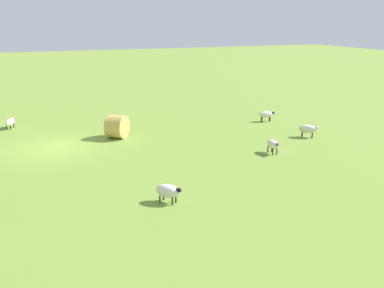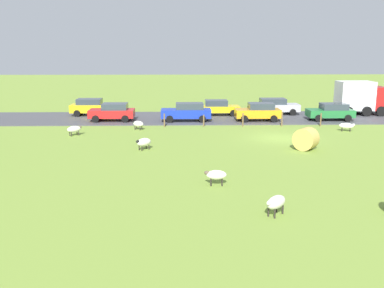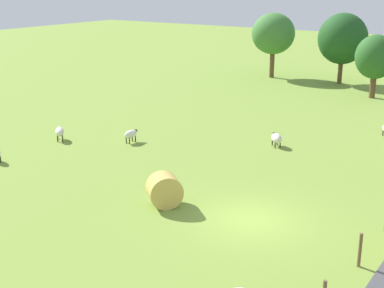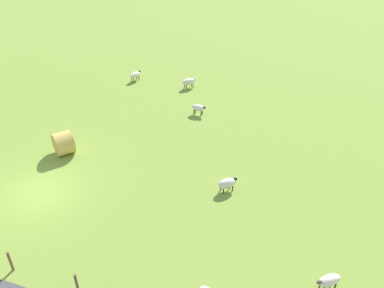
% 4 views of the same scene
% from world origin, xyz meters
% --- Properties ---
extents(ground_plane, '(160.00, 160.00, 0.00)m').
position_xyz_m(ground_plane, '(0.00, 0.00, 0.00)').
color(ground_plane, olive).
extents(sheep_0, '(0.79, 1.26, 0.68)m').
position_xyz_m(sheep_0, '(2.51, -5.96, 0.45)').
color(sheep_0, white).
rests_on(sheep_0, ground_plane).
extents(sheep_3, '(1.13, 1.16, 0.79)m').
position_xyz_m(sheep_3, '(-3.58, 9.87, 0.51)').
color(sheep_3, silver).
rests_on(sheep_3, ground_plane).
extents(sheep_4, '(0.50, 1.10, 0.77)m').
position_xyz_m(sheep_4, '(-11.22, 5.72, 0.53)').
color(sheep_4, silver).
rests_on(sheep_4, ground_plane).
extents(sheep_5, '(1.22, 0.81, 0.77)m').
position_xyz_m(sheep_5, '(-14.97, -1.12, 0.53)').
color(sheep_5, silver).
rests_on(sheep_5, ground_plane).
extents(sheep_6, '(1.19, 1.15, 0.81)m').
position_xyz_m(sheep_6, '(-15.14, 3.64, 0.55)').
color(sheep_6, silver).
rests_on(sheep_6, ground_plane).
extents(hay_bale_0, '(1.77, 1.82, 1.46)m').
position_xyz_m(hay_bale_0, '(-3.83, -0.81, 0.73)').
color(hay_bale_0, tan).
rests_on(hay_bale_0, ground_plane).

